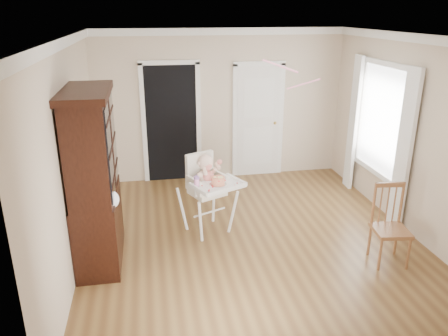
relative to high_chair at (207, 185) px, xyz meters
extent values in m
plane|color=brown|center=(0.56, -0.34, -0.71)|extent=(5.00, 5.00, 0.00)
plane|color=white|center=(0.56, -0.34, 1.99)|extent=(5.00, 5.00, 0.00)
plane|color=beige|center=(0.56, 2.16, 0.64)|extent=(4.50, 0.00, 4.50)
plane|color=beige|center=(-1.69, -0.34, 0.64)|extent=(0.00, 5.00, 5.00)
plane|color=beige|center=(2.81, -0.34, 0.64)|extent=(0.00, 5.00, 5.00)
cube|color=black|center=(-0.34, 2.14, 0.34)|extent=(0.90, 0.03, 2.10)
cube|color=white|center=(-0.83, 2.14, 0.34)|extent=(0.08, 0.05, 2.18)
cube|color=white|center=(0.15, 2.14, 0.34)|extent=(0.08, 0.05, 2.18)
cube|color=white|center=(-0.34, 2.14, 1.43)|extent=(1.06, 0.05, 0.08)
cube|color=white|center=(1.26, 2.13, 0.31)|extent=(0.80, 0.05, 2.05)
cube|color=white|center=(0.82, 2.14, 0.31)|extent=(0.08, 0.05, 2.13)
cube|color=white|center=(1.70, 2.14, 0.31)|extent=(0.08, 0.05, 2.13)
sphere|color=gold|center=(1.58, 2.10, 0.29)|extent=(0.06, 0.06, 0.06)
cube|color=white|center=(2.79, 0.46, 0.69)|extent=(0.02, 1.20, 1.60)
cube|color=white|center=(2.77, 0.46, 1.53)|extent=(0.06, 1.36, 0.08)
cube|color=white|center=(2.71, -0.32, 0.44)|extent=(0.08, 0.28, 2.30)
cube|color=white|center=(2.71, 1.24, 0.44)|extent=(0.08, 0.28, 2.30)
cylinder|color=white|center=(-0.14, -0.33, -0.41)|extent=(0.10, 0.18, 0.67)
cylinder|color=white|center=(0.34, -0.11, -0.41)|extent=(0.17, 0.10, 0.67)
cylinder|color=white|center=(-0.35, 0.12, -0.41)|extent=(0.17, 0.10, 0.67)
cylinder|color=white|center=(0.14, 0.34, -0.41)|extent=(0.10, 0.18, 0.67)
cylinder|color=white|center=(0.02, -0.04, -0.40)|extent=(0.48, 0.24, 0.03)
cube|color=white|center=(0.00, 0.01, -0.10)|extent=(0.55, 0.54, 0.09)
cube|color=white|center=(-0.20, -0.08, 0.04)|extent=(0.20, 0.36, 0.20)
cube|color=white|center=(0.19, 0.09, 0.04)|extent=(0.20, 0.36, 0.20)
cube|color=white|center=(-0.08, 0.18, 0.17)|extent=(0.41, 0.24, 0.49)
cube|color=white|center=(0.11, -0.24, 0.07)|extent=(0.75, 0.67, 0.03)
cube|color=white|center=(0.20, -0.44, 0.10)|extent=(0.58, 0.29, 0.04)
ellipsoid|color=beige|center=(-0.02, 0.04, 0.07)|extent=(0.31, 0.28, 0.31)
sphere|color=beige|center=(-0.02, 0.04, 0.32)|extent=(0.28, 0.28, 0.21)
sphere|color=red|center=(0.01, -0.02, 0.13)|extent=(0.16, 0.16, 0.16)
sphere|color=red|center=(0.00, -0.06, 0.27)|extent=(0.08, 0.08, 0.08)
sphere|color=red|center=(0.18, 0.03, 0.31)|extent=(0.07, 0.07, 0.07)
cylinder|color=silver|center=(0.11, -0.23, 0.09)|extent=(0.23, 0.23, 0.01)
cylinder|color=red|center=(0.11, -0.23, 0.15)|extent=(0.18, 0.18, 0.10)
cylinder|color=#F2E08C|center=(0.14, -0.24, 0.19)|extent=(0.08, 0.08, 0.02)
cylinder|color=pink|center=(-0.18, -0.26, 0.15)|extent=(0.07, 0.07, 0.11)
cylinder|color=#895CA1|center=(-0.18, -0.26, 0.22)|extent=(0.07, 0.07, 0.03)
cone|color=#895CA1|center=(-0.18, -0.26, 0.25)|extent=(0.02, 0.02, 0.04)
cube|color=black|center=(-1.43, -0.48, -0.26)|extent=(0.50, 1.20, 0.90)
cube|color=black|center=(-1.43, -0.48, 0.79)|extent=(0.46, 1.20, 1.20)
cube|color=black|center=(-1.19, -0.78, 0.79)|extent=(0.02, 0.52, 1.05)
cube|color=black|center=(-1.19, -0.18, 0.79)|extent=(0.02, 0.52, 1.05)
cube|color=black|center=(-1.43, -0.48, 1.41)|extent=(0.54, 1.28, 0.08)
ellipsoid|color=white|center=(-1.23, -0.83, 0.24)|extent=(0.20, 0.16, 0.22)
cube|color=brown|center=(2.10, -1.21, -0.27)|extent=(0.46, 0.46, 0.05)
cylinder|color=brown|center=(1.90, -1.36, -0.49)|extent=(0.04, 0.04, 0.44)
cylinder|color=brown|center=(2.25, -1.40, -0.49)|extent=(0.04, 0.04, 0.44)
cylinder|color=brown|center=(1.95, -1.01, -0.49)|extent=(0.04, 0.04, 0.44)
cylinder|color=brown|center=(2.29, -1.06, -0.49)|extent=(0.04, 0.04, 0.44)
cylinder|color=brown|center=(1.95, -1.00, 0.01)|extent=(0.04, 0.04, 0.56)
cylinder|color=brown|center=(2.29, -1.05, 0.01)|extent=(0.04, 0.04, 0.56)
cube|color=brown|center=(2.12, -1.02, 0.26)|extent=(0.37, 0.08, 0.06)
camera|label=1|loc=(-0.76, -5.54, 2.28)|focal=35.00mm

